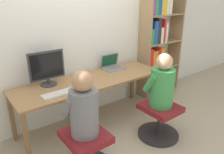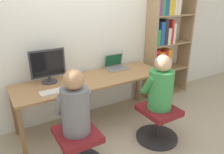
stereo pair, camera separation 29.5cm
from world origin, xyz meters
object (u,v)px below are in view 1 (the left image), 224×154
Objects in this scene: office_chair_right at (159,120)px; laptop at (113,65)px; person_at_laptop at (162,83)px; keyboard at (60,93)px; office_chair_left at (86,150)px; bookshelf at (157,43)px; desktop_monitor at (47,68)px; person_at_monitor at (84,107)px.

laptop is at bearing 91.67° from office_chair_right.
laptop is 0.48× the size of person_at_laptop.
person_at_laptop is (1.10, -0.59, 0.04)m from keyboard.
bookshelf is at bearing 23.85° from office_chair_left.
person_at_monitor is at bearing -89.95° from desktop_monitor.
person_at_laptop is (0.03, -0.98, 0.01)m from laptop.
desktop_monitor reaches higher than person_at_monitor.
laptop is 1.02m from bookshelf.
keyboard is at bearing 91.25° from person_at_monitor.
desktop_monitor is 1.60m from office_chair_right.
person_at_monitor reaches higher than laptop.
office_chair_left is at bearing -89.95° from desktop_monitor.
keyboard is at bearing -160.23° from laptop.
office_chair_left and office_chair_right have the same top height.
keyboard is 1.34m from office_chair_right.
person_at_laptop reaches higher than keyboard.
laptop is 0.17× the size of bookshelf.
office_chair_left is 0.28× the size of bookshelf.
person_at_laptop is (1.09, -0.05, 0.52)m from office_chair_left.
bookshelf is (2.06, 0.91, 0.74)m from office_chair_left.
desktop_monitor is at bearing 138.91° from office_chair_right.
person_at_laptop is at bearing -28.20° from keyboard.
office_chair_right is at bearing -135.00° from bookshelf.
keyboard is (-1.07, -0.39, -0.04)m from laptop.
keyboard reaches higher than office_chair_left.
keyboard reaches higher than office_chair_right.
person_at_monitor is 1.09m from person_at_laptop.
laptop is 1.50m from office_chair_left.
office_chair_left is 0.52m from person_at_monitor.
office_chair_left is at bearing -90.00° from person_at_monitor.
keyboard is 0.76× the size of office_chair_right.
keyboard is 0.21× the size of bookshelf.
office_chair_right is at bearing -28.39° from keyboard.
office_chair_right is 0.52m from person_at_laptop.
person_at_monitor is at bearing 176.65° from office_chair_right.
keyboard is 0.60× the size of person_at_laptop.
person_at_monitor is (-0.00, 0.00, 0.52)m from office_chair_left.
person_at_laptop is at bearing -3.10° from person_at_monitor.
desktop_monitor reaches higher than office_chair_left.
person_at_monitor is at bearing -156.26° from bookshelf.
desktop_monitor is 0.67× the size of person_at_monitor.
keyboard is at bearing 151.80° from person_at_laptop.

